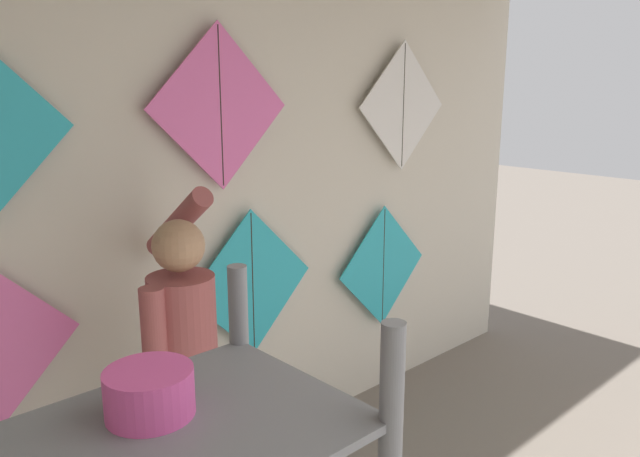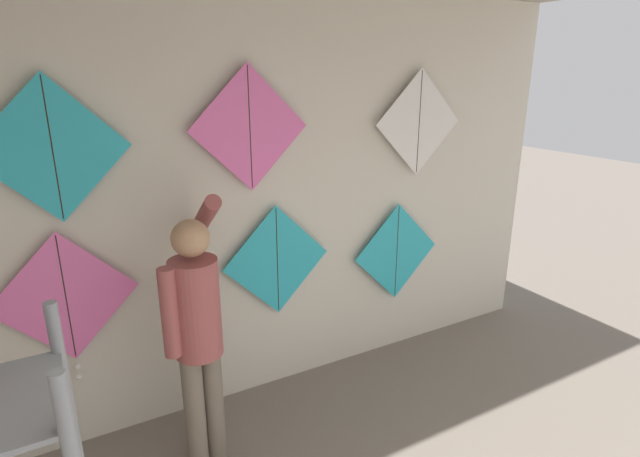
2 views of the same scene
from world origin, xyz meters
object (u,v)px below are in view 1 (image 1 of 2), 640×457
(kite_1, at_px, (252,283))
(kite_4, at_px, (220,107))
(shopkeeper, at_px, (184,368))
(kite_2, at_px, (383,266))
(kite_5, at_px, (403,106))

(kite_1, height_order, kite_4, kite_4)
(shopkeeper, distance_m, kite_4, 1.24)
(kite_1, bearing_deg, kite_4, 180.00)
(kite_1, xyz_separation_m, kite_4, (-0.16, 0.00, 0.92))
(shopkeeper, height_order, kite_1, shopkeeper)
(kite_1, relative_size, kite_2, 1.00)
(kite_2, xyz_separation_m, kite_4, (-1.21, 0.00, 1.04))
(kite_5, bearing_deg, shopkeeper, -165.76)
(kite_1, distance_m, kite_2, 1.06)
(shopkeeper, xyz_separation_m, kite_2, (1.76, 0.49, -0.04))
(kite_5, bearing_deg, kite_1, 180.00)
(kite_2, relative_size, kite_4, 1.00)
(kite_4, relative_size, kite_5, 1.00)
(shopkeeper, bearing_deg, kite_5, -4.91)
(kite_4, bearing_deg, kite_2, 0.00)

